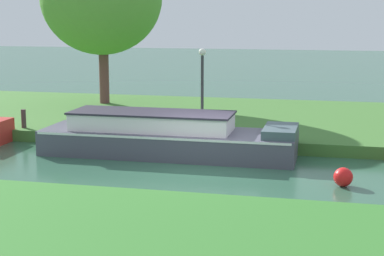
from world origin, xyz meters
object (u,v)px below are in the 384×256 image
at_px(channel_buoy, 343,177).
at_px(slate_barge, 167,136).
at_px(mooring_post_near, 24,119).
at_px(lamp_post, 202,80).

bearing_deg(channel_buoy, slate_barge, 155.39).
bearing_deg(mooring_post_near, slate_barge, -13.13).
relative_size(lamp_post, mooring_post_near, 4.34).
distance_m(slate_barge, mooring_post_near, 5.79).
height_order(lamp_post, mooring_post_near, lamp_post).
xyz_separation_m(lamp_post, mooring_post_near, (-6.38, -0.56, -1.48)).
relative_size(mooring_post_near, channel_buoy, 1.32).
height_order(mooring_post_near, channel_buoy, mooring_post_near).
xyz_separation_m(lamp_post, channel_buoy, (4.67, -4.35, -1.96)).
distance_m(lamp_post, channel_buoy, 6.68).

